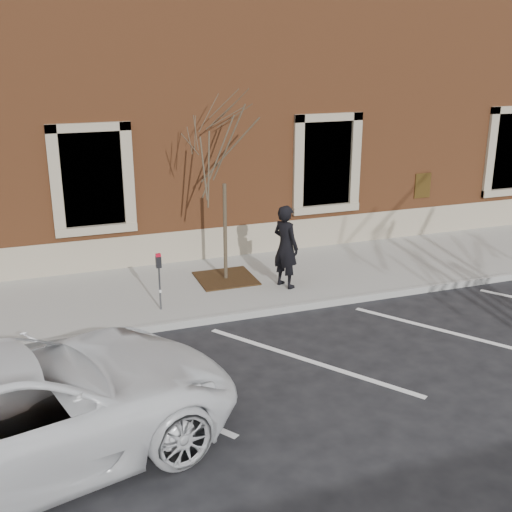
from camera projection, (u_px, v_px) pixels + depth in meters
name	position (u px, v px, depth m)	size (l,w,h in m)	color
ground	(266.00, 314.00, 13.46)	(120.00, 120.00, 0.00)	#28282B
sidewalk_near	(240.00, 283.00, 15.00)	(40.00, 3.50, 0.15)	#9A9890
curb_near	(266.00, 312.00, 13.40)	(40.00, 0.12, 0.15)	#9E9E99
parking_stripes	(308.00, 361.00, 11.50)	(28.00, 4.40, 0.01)	silver
building_civic	(176.00, 92.00, 19.11)	(40.00, 8.62, 8.00)	brown
man	(286.00, 246.00, 14.30)	(0.69, 0.45, 1.89)	black
parking_meter	(159.00, 271.00, 13.07)	(0.11, 0.08, 1.22)	#595B60
tree_grate	(226.00, 278.00, 15.02)	(1.31, 1.31, 0.03)	#402914
sapling	(224.00, 156.00, 14.11)	(2.48, 2.48, 4.14)	brown
white_truck	(18.00, 411.00, 8.41)	(2.78, 6.03, 1.67)	white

